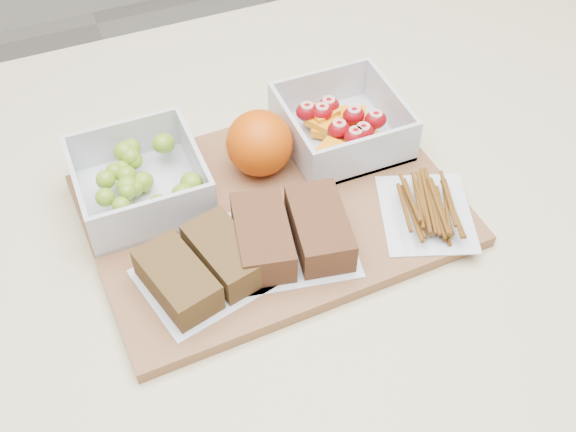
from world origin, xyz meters
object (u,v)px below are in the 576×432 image
Objects in this scene: grape_container at (141,180)px; cutting_board at (273,210)px; sandwich_bag_center at (291,233)px; fruit_container at (341,126)px; sandwich_bag_left at (202,268)px; pretzel_bag at (428,206)px; orange at (259,143)px.

cutting_board is at bearing -28.42° from grape_container.
cutting_board is at bearing 87.59° from sandwich_bag_center.
grape_container is 1.01× the size of fruit_container.
sandwich_bag_left is 0.11m from sandwich_bag_center.
grape_container is 0.15m from sandwich_bag_left.
cutting_board is 2.93× the size of grape_container.
sandwich_bag_center reaches higher than cutting_board.
grape_container is 0.33m from pretzel_bag.
cutting_board is 2.95× the size of fruit_container.
pretzel_bag is (0.04, -0.15, -0.01)m from fruit_container.
pretzel_bag is (0.29, -0.15, -0.01)m from grape_container.
cutting_board is 2.67× the size of sandwich_bag_center.
grape_container is at bearing 149.19° from cutting_board.
fruit_container is (0.26, 0.00, -0.00)m from grape_container.
pretzel_bag is at bearing -2.08° from sandwich_bag_left.
grape_container is at bearing 100.54° from sandwich_bag_left.
sandwich_bag_center is 1.04× the size of pretzel_bag.
cutting_board is 5.24× the size of orange.
pretzel_bag is at bearing -5.86° from sandwich_bag_center.
fruit_container is at bearing 0.04° from grape_container.
sandwich_bag_center reaches higher than sandwich_bag_left.
orange is 0.54× the size of sandwich_bag_left.
sandwich_bag_left is at bearing 177.92° from pretzel_bag.
pretzel_bag is (0.16, -0.08, 0.02)m from cutting_board.
sandwich_bag_center is at bearing -94.79° from cutting_board.
fruit_container is at bearing 47.69° from sandwich_bag_center.
grape_container reaches higher than pretzel_bag.
sandwich_bag_left is (0.03, -0.14, -0.01)m from grape_container.
orange reaches higher than sandwich_bag_left.
grape_container is (-0.13, 0.07, 0.03)m from cutting_board.
grape_container reaches higher than sandwich_bag_left.
sandwich_bag_left is at bearing -147.95° from fruit_container.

